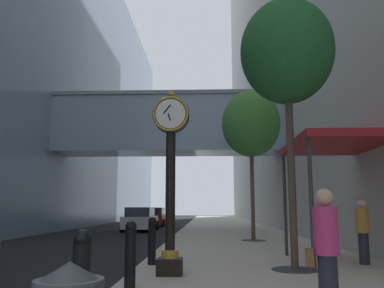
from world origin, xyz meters
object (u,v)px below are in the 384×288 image
(bollard_third, at_px, (152,240))
(pedestrian_by_clock, at_px, (363,229))
(street_tree_mid_near, at_px, (251,124))
(pedestrian_walking, at_px, (326,248))
(street_clock, at_px, (171,171))
(street_tree_near, at_px, (287,53))
(car_silver_far, at_px, (140,219))
(bollard_nearest, at_px, (81,281))
(car_red_mid, at_px, (155,217))
(bollard_second, at_px, (130,252))

(bollard_third, xyz_separation_m, pedestrian_by_clock, (5.48, 0.22, 0.26))
(street_tree_mid_near, height_order, pedestrian_walking, street_tree_mid_near)
(street_clock, xyz_separation_m, street_tree_near, (2.88, 0.79, 3.09))
(street_clock, height_order, car_silver_far, street_clock)
(pedestrian_walking, distance_m, pedestrian_by_clock, 5.66)
(bollard_nearest, distance_m, street_tree_near, 7.84)
(bollard_nearest, height_order, car_red_mid, car_red_mid)
(bollard_third, distance_m, pedestrian_walking, 5.78)
(pedestrian_walking, bearing_deg, bollard_nearest, -160.87)
(bollard_second, relative_size, car_silver_far, 0.27)
(street_clock, height_order, bollard_second, street_clock)
(street_clock, relative_size, pedestrian_walking, 2.41)
(bollard_third, relative_size, car_red_mid, 0.29)
(street_tree_mid_near, bearing_deg, bollard_nearest, -104.23)
(pedestrian_by_clock, bearing_deg, street_tree_near, -153.69)
(car_red_mid, bearing_deg, pedestrian_walking, -78.14)
(bollard_second, xyz_separation_m, street_tree_mid_near, (3.49, 10.77, 4.66))
(bollard_third, distance_m, pedestrian_by_clock, 5.49)
(street_tree_mid_near, relative_size, pedestrian_walking, 4.00)
(pedestrian_walking, bearing_deg, street_clock, 126.22)
(bollard_third, bearing_deg, street_tree_near, -12.41)
(bollard_second, distance_m, street_tree_mid_near, 12.24)
(street_tree_near, height_order, street_tree_mid_near, street_tree_mid_near)
(street_clock, bearing_deg, car_red_mid, 98.09)
(pedestrian_walking, xyz_separation_m, car_silver_far, (-6.18, 22.02, -0.26))
(car_red_mid, distance_m, car_silver_far, 7.13)
(bollard_nearest, bearing_deg, car_silver_far, 97.71)
(bollard_second, relative_size, street_tree_near, 0.18)
(bollard_nearest, relative_size, pedestrian_walking, 0.70)
(pedestrian_walking, bearing_deg, car_silver_far, 105.68)
(bollard_second, bearing_deg, pedestrian_by_clock, 30.27)
(pedestrian_by_clock, bearing_deg, pedestrian_walking, -115.32)
(pedestrian_walking, height_order, car_silver_far, pedestrian_walking)
(bollard_nearest, height_order, car_silver_far, car_silver_far)
(street_tree_mid_near, distance_m, pedestrian_walking, 13.43)
(car_silver_far, bearing_deg, bollard_second, -81.16)
(bollard_nearest, distance_m, street_tree_mid_near, 14.93)
(street_tree_near, distance_m, pedestrian_walking, 6.09)
(street_clock, height_order, car_red_mid, street_clock)
(street_clock, xyz_separation_m, pedestrian_walking, (2.45, -3.35, -1.36))
(bollard_nearest, xyz_separation_m, street_tree_near, (3.49, 5.19, 4.72))
(street_tree_mid_near, xyz_separation_m, car_silver_far, (-6.61, 9.33, -4.64))
(bollard_nearest, relative_size, street_tree_mid_near, 0.18)
(pedestrian_by_clock, relative_size, car_silver_far, 0.37)
(street_tree_near, bearing_deg, pedestrian_walking, -95.95)
(street_tree_near, height_order, pedestrian_by_clock, street_tree_near)
(street_clock, bearing_deg, street_tree_near, 15.31)
(bollard_second, height_order, street_tree_near, street_tree_near)
(bollard_third, height_order, street_tree_mid_near, street_tree_mid_near)
(car_silver_far, bearing_deg, bollard_third, -79.66)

